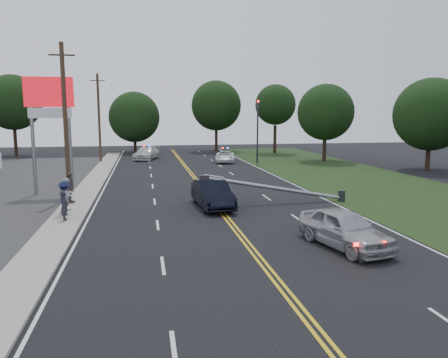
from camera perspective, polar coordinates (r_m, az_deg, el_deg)
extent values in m
plane|color=black|center=(18.97, 3.10, -8.53)|extent=(120.00, 120.00, 0.00)
cube|color=gray|center=(28.47, -18.57, -3.05)|extent=(1.80, 70.00, 0.12)
cube|color=black|center=(33.31, 22.03, -1.68)|extent=(12.00, 80.00, 0.01)
cube|color=gold|center=(28.50, -1.59, -2.69)|extent=(0.36, 80.00, 0.00)
cylinder|color=gray|center=(32.55, -23.65, 4.20)|extent=(0.24, 0.24, 7.00)
cylinder|color=gray|center=(32.09, -19.46, 4.38)|extent=(0.24, 0.24, 7.00)
cube|color=#B10B15|center=(32.26, -21.92, 10.50)|extent=(3.20, 0.35, 2.00)
cube|color=white|center=(32.23, -21.78, 8.02)|extent=(2.80, 0.30, 0.70)
cylinder|color=#2D2D30|center=(49.30, 4.40, 6.14)|extent=(0.20, 0.20, 7.00)
cube|color=#2D2D30|center=(49.26, 4.44, 9.74)|extent=(0.28, 0.28, 0.90)
sphere|color=#FF0C07|center=(49.11, 4.50, 10.10)|extent=(0.22, 0.22, 0.22)
cylinder|color=#2D2D30|center=(28.93, 15.12, -2.13)|extent=(0.44, 0.44, 0.70)
cylinder|color=gray|center=(27.21, 6.71, -1.20)|extent=(8.90, 0.24, 1.80)
cube|color=#2D2D30|center=(26.14, -2.59, 0.18)|extent=(0.55, 0.32, 0.30)
cylinder|color=#382619|center=(30.03, -20.01, 6.97)|extent=(0.28, 0.28, 10.00)
cube|color=#382619|center=(30.25, -20.43, 14.94)|extent=(1.60, 0.10, 0.10)
cylinder|color=#382619|center=(51.86, -16.01, 7.61)|extent=(0.28, 0.28, 10.00)
cube|color=#382619|center=(51.98, -16.20, 12.24)|extent=(1.60, 0.10, 0.10)
cylinder|color=black|center=(64.13, -25.59, 4.57)|extent=(0.44, 0.44, 4.06)
sphere|color=black|center=(64.05, -25.88, 9.00)|extent=(7.22, 7.22, 7.22)
cylinder|color=black|center=(64.66, -11.55, 4.76)|extent=(0.44, 0.44, 2.93)
sphere|color=black|center=(64.53, -11.64, 7.94)|extent=(7.23, 7.23, 7.23)
cylinder|color=black|center=(65.32, -1.02, 5.39)|extent=(0.44, 0.44, 3.89)
sphere|color=black|center=(65.23, -1.03, 9.56)|extent=(7.33, 7.33, 7.33)
cylinder|color=black|center=(62.01, 6.66, 5.18)|extent=(0.44, 0.44, 3.93)
sphere|color=black|center=(61.92, 6.74, 9.62)|extent=(5.62, 5.62, 5.62)
cylinder|color=black|center=(52.71, 12.98, 4.09)|extent=(0.44, 0.44, 3.31)
sphere|color=black|center=(52.56, 13.13, 8.50)|extent=(6.52, 6.52, 6.52)
cylinder|color=black|center=(47.67, 25.10, 2.97)|extent=(0.44, 0.44, 3.18)
sphere|color=black|center=(47.50, 25.40, 7.64)|extent=(7.08, 7.08, 7.08)
imported|color=black|center=(26.01, -1.52, -1.98)|extent=(2.12, 5.05, 1.62)
imported|color=#AAAEB2|center=(19.03, 15.47, -6.26)|extent=(2.93, 5.03, 1.61)
imported|color=white|center=(50.14, 0.15, 2.92)|extent=(2.98, 4.91, 1.27)
imported|color=silver|center=(54.05, -10.07, 3.36)|extent=(3.74, 5.84, 1.57)
imported|color=#28272F|center=(23.88, -20.12, -3.25)|extent=(0.40, 0.58, 1.56)
imported|color=silver|center=(26.04, -19.75, -1.93)|extent=(0.94, 1.07, 1.87)
imported|color=#171B3B|center=(25.05, -20.07, -2.36)|extent=(1.02, 1.35, 1.86)
imported|color=#5D504B|center=(28.29, -19.48, -1.08)|extent=(0.66, 1.18, 1.90)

